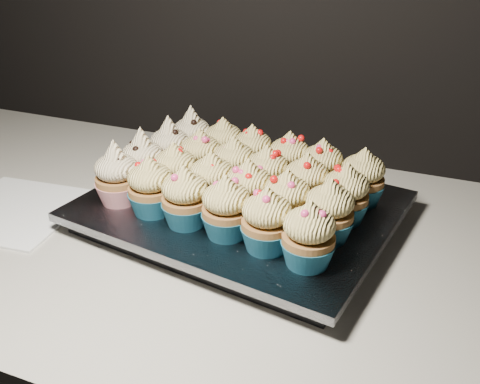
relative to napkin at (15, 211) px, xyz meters
The scene contains 28 objects.
worktop 0.43m from the napkin, ahead, with size 2.44×0.64×0.04m, color silver.
napkin is the anchor object (origin of this frame).
baking_tray 0.34m from the napkin, 16.51° to the left, with size 0.39×0.29×0.02m, color black.
foil_lining 0.34m from the napkin, 16.51° to the left, with size 0.42×0.33×0.01m, color silver.
cupcake_0 0.18m from the napkin, 11.64° to the left, with size 0.06×0.06×0.10m.
cupcake_1 0.24m from the napkin, ahead, with size 0.06×0.06×0.08m.
cupcake_2 0.29m from the napkin, ahead, with size 0.06×0.06×0.08m.
cupcake_3 0.35m from the napkin, ahead, with size 0.06×0.06×0.08m.
cupcake_4 0.41m from the napkin, ahead, with size 0.06×0.06×0.08m.
cupcake_5 0.46m from the napkin, ahead, with size 0.06×0.06×0.08m.
cupcake_6 0.21m from the napkin, 27.00° to the left, with size 0.06×0.06×0.10m.
cupcake_7 0.26m from the napkin, 18.63° to the left, with size 0.06×0.06×0.08m.
cupcake_8 0.31m from the napkin, 13.45° to the left, with size 0.06×0.06×0.08m.
cupcake_9 0.36m from the napkin, 10.51° to the left, with size 0.06×0.06×0.08m.
cupcake_10 0.42m from the napkin, ahead, with size 0.06×0.06×0.08m.
cupcake_11 0.47m from the napkin, ahead, with size 0.06×0.06×0.08m.
cupcake_12 0.25m from the napkin, 38.30° to the left, with size 0.06×0.06×0.10m.
cupcake_13 0.29m from the napkin, 29.93° to the left, with size 0.06×0.06×0.08m.
cupcake_14 0.34m from the napkin, 23.59° to the left, with size 0.06×0.06×0.08m.
cupcake_15 0.38m from the napkin, 18.33° to the left, with size 0.06×0.06×0.08m.
cupcake_16 0.44m from the napkin, 15.22° to the left, with size 0.06×0.06×0.08m.
cupcake_17 0.49m from the napkin, 12.00° to the left, with size 0.06×0.06×0.08m.
cupcake_18 0.29m from the napkin, 46.03° to the left, with size 0.06×0.06×0.10m.
cupcake_19 0.33m from the napkin, 37.77° to the left, with size 0.06×0.06×0.08m.
cupcake_20 0.37m from the napkin, 30.92° to the left, with size 0.06×0.06×0.08m.
cupcake_21 0.42m from the napkin, 25.88° to the left, with size 0.06×0.06×0.08m.
cupcake_22 0.46m from the napkin, 21.97° to the left, with size 0.06×0.06×0.08m.
cupcake_23 0.51m from the napkin, 18.17° to the left, with size 0.06×0.06×0.08m.
Camera 1 is at (0.15, 1.11, 1.30)m, focal length 40.00 mm.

